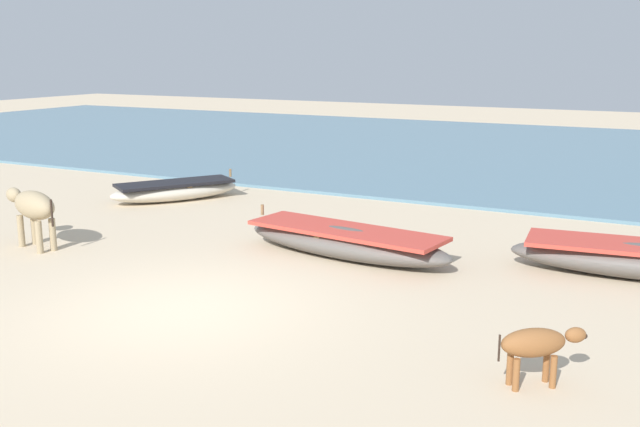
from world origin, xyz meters
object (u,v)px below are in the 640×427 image
at_px(fishing_boat_0, 346,241).
at_px(cow_adult_dun, 33,207).
at_px(calf_near_brown, 536,345).
at_px(fishing_boat_2, 175,190).

height_order(fishing_boat_0, cow_adult_dun, cow_adult_dun).
bearing_deg(calf_near_brown, cow_adult_dun, 132.74).
relative_size(fishing_boat_0, fishing_boat_2, 1.33).
bearing_deg(fishing_boat_2, calf_near_brown, -89.57).
relative_size(cow_adult_dun, calf_near_brown, 1.81).
distance_m(fishing_boat_2, cow_adult_dun, 4.82).
distance_m(fishing_boat_0, fishing_boat_2, 6.48).
xyz_separation_m(cow_adult_dun, calf_near_brown, (9.45, -1.63, -0.30)).
height_order(cow_adult_dun, calf_near_brown, cow_adult_dun).
xyz_separation_m(fishing_boat_2, cow_adult_dun, (0.50, -4.77, 0.53)).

